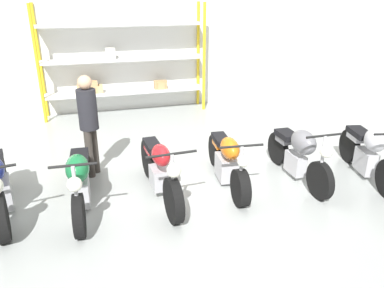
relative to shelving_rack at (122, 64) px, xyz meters
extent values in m
plane|color=#9EA3A0|center=(0.64, -4.75, -1.31)|extent=(30.00, 30.00, 0.00)
cube|color=silver|center=(0.64, 0.37, 0.49)|extent=(30.00, 0.08, 3.60)
cylinder|color=gold|center=(-2.00, -0.27, 0.09)|extent=(0.08, 0.08, 2.79)
cylinder|color=gold|center=(2.13, -0.27, 0.09)|extent=(0.08, 0.08, 2.79)
cylinder|color=gold|center=(-2.00, 0.28, 0.09)|extent=(0.08, 0.08, 2.79)
cylinder|color=gold|center=(2.13, 0.28, 0.09)|extent=(0.08, 0.08, 2.79)
cube|color=silver|center=(0.07, 0.00, -0.74)|extent=(4.13, 0.55, 0.05)
cube|color=silver|center=(0.07, 0.00, 0.11)|extent=(4.13, 0.55, 0.05)
cube|color=silver|center=(0.07, 0.00, 0.96)|extent=(4.13, 0.55, 0.05)
cube|color=#A87F51|center=(0.98, -0.02, -0.60)|extent=(0.34, 0.21, 0.22)
cube|color=tan|center=(-1.02, 0.03, -0.59)|extent=(0.31, 0.30, 0.25)
cube|color=tan|center=(0.97, 0.00, -0.62)|extent=(0.21, 0.33, 0.19)
cube|color=silver|center=(-0.27, -0.01, 0.27)|extent=(0.24, 0.26, 0.26)
cube|color=tan|center=(-0.69, 0.01, -0.62)|extent=(0.31, 0.28, 0.19)
cube|color=tan|center=(-0.81, -0.01, -0.56)|extent=(0.29, 0.26, 0.30)
cylinder|color=black|center=(-2.16, -5.22, -0.98)|extent=(0.27, 0.67, 0.66)
cylinder|color=black|center=(-2.41, -3.79, -0.98)|extent=(0.27, 0.67, 0.66)
cube|color=#ADADB2|center=(-2.29, -4.46, -1.01)|extent=(0.37, 0.53, 0.41)
cylinder|color=black|center=(-1.20, -5.40, -1.01)|extent=(0.15, 0.60, 0.59)
cylinder|color=black|center=(-1.14, -3.99, -1.01)|extent=(0.15, 0.60, 0.59)
cube|color=#ADADB2|center=(-1.17, -4.64, -1.04)|extent=(0.25, 0.49, 0.40)
ellipsoid|color=#196B38|center=(-1.17, -4.81, -0.60)|extent=(0.35, 0.56, 0.38)
cube|color=black|center=(-1.15, -4.27, -0.66)|extent=(0.29, 0.52, 0.10)
cube|color=#196B38|center=(-1.15, -4.24, -0.75)|extent=(0.24, 0.36, 0.12)
cylinder|color=#ADADB2|center=(-1.20, -5.38, -0.66)|extent=(0.05, 0.05, 0.70)
sphere|color=silver|center=(-1.20, -5.45, -0.52)|extent=(0.19, 0.19, 0.19)
cylinder|color=black|center=(-1.19, -5.35, -0.31)|extent=(0.59, 0.06, 0.04)
cylinder|color=black|center=(0.07, -5.40, -0.98)|extent=(0.17, 0.66, 0.66)
cylinder|color=black|center=(-0.02, -3.90, -0.98)|extent=(0.17, 0.66, 0.66)
cube|color=#ADADB2|center=(0.02, -4.60, -1.01)|extent=(0.26, 0.41, 0.33)
ellipsoid|color=#B2191E|center=(0.03, -4.77, -0.56)|extent=(0.29, 0.49, 0.31)
cube|color=black|center=(0.00, -4.24, -0.61)|extent=(0.25, 0.56, 0.10)
cube|color=#B2191E|center=(0.00, -4.16, -0.70)|extent=(0.21, 0.40, 0.12)
cylinder|color=#ADADB2|center=(0.07, -5.38, -0.64)|extent=(0.05, 0.05, 0.68)
sphere|color=silver|center=(0.07, -5.45, -0.50)|extent=(0.20, 0.20, 0.20)
cylinder|color=black|center=(0.07, -5.35, -0.30)|extent=(0.71, 0.08, 0.04)
cylinder|color=black|center=(1.14, -5.25, -1.02)|extent=(0.21, 0.58, 0.57)
cylinder|color=black|center=(1.26, -3.78, -1.02)|extent=(0.21, 0.58, 0.57)
cube|color=#ADADB2|center=(1.20, -4.46, -1.05)|extent=(0.32, 0.50, 0.40)
ellipsoid|color=orange|center=(1.19, -4.63, -0.64)|extent=(0.33, 0.57, 0.34)
cube|color=black|center=(1.24, -4.08, -0.69)|extent=(0.28, 0.53, 0.10)
cube|color=orange|center=(1.24, -4.03, -0.78)|extent=(0.23, 0.37, 0.12)
cylinder|color=#ADADB2|center=(1.14, -5.23, -0.70)|extent=(0.05, 0.05, 0.65)
sphere|color=silver|center=(1.13, -5.30, -0.57)|extent=(0.17, 0.17, 0.17)
cylinder|color=black|center=(1.14, -5.20, -0.37)|extent=(0.66, 0.09, 0.04)
cylinder|color=black|center=(2.40, -5.40, -1.01)|extent=(0.11, 0.61, 0.61)
cylinder|color=black|center=(2.39, -4.05, -1.01)|extent=(0.11, 0.61, 0.61)
cube|color=#ADADB2|center=(2.40, -4.67, -1.04)|extent=(0.19, 0.43, 0.36)
ellipsoid|color=slate|center=(2.40, -4.84, -0.58)|extent=(0.34, 0.55, 0.40)
cube|color=black|center=(2.39, -4.32, -0.64)|extent=(0.28, 0.46, 0.10)
cube|color=slate|center=(2.39, -4.28, -0.73)|extent=(0.24, 0.32, 0.12)
cylinder|color=#ADADB2|center=(2.40, -5.38, -0.64)|extent=(0.05, 0.05, 0.72)
sphere|color=silver|center=(2.40, -5.45, -0.50)|extent=(0.18, 0.18, 0.18)
cylinder|color=black|center=(2.40, -5.35, -0.28)|extent=(0.60, 0.04, 0.04)
cylinder|color=black|center=(3.75, -4.33, -1.00)|extent=(0.24, 0.63, 0.62)
cube|color=#ADADB2|center=(3.61, -4.94, -1.03)|extent=(0.30, 0.51, 0.39)
ellipsoid|color=#B7B7BF|center=(3.58, -5.11, -0.57)|extent=(0.42, 0.48, 0.40)
cube|color=black|center=(3.68, -4.61, -0.63)|extent=(0.39, 0.60, 0.10)
cube|color=#B7B7BF|center=(3.70, -4.56, -0.72)|extent=(0.32, 0.43, 0.12)
cylinder|color=#38332D|center=(-0.91, -3.50, -0.88)|extent=(0.13, 0.13, 0.86)
cylinder|color=#38332D|center=(-1.00, -3.66, -0.88)|extent=(0.13, 0.13, 0.86)
cylinder|color=#232328|center=(-0.96, -3.58, -0.11)|extent=(0.44, 0.44, 0.68)
sphere|color=tan|center=(-0.96, -3.58, 0.35)|extent=(0.23, 0.23, 0.23)
camera|label=1|loc=(-0.92, -9.81, 1.69)|focal=35.00mm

